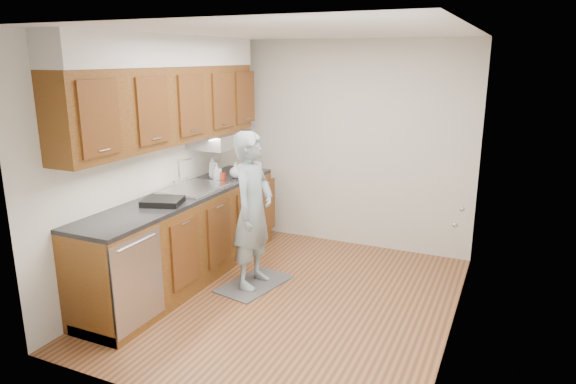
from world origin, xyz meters
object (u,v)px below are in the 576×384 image
at_px(soap_bottle_c, 235,170).
at_px(soda_can, 223,177).
at_px(soap_bottle_a, 213,166).
at_px(person, 253,200).
at_px(dish_rack, 163,201).
at_px(soap_bottle_b, 217,171).

bearing_deg(soap_bottle_c, soda_can, -95.76).
xyz_separation_m(soap_bottle_a, soap_bottle_c, (0.25, 0.09, -0.04)).
xyz_separation_m(person, dish_rack, (-0.66, -0.56, 0.05)).
distance_m(soda_can, dish_rack, 1.01).
distance_m(soap_bottle_a, soap_bottle_c, 0.27).
xyz_separation_m(person, soap_bottle_c, (-0.59, 0.68, 0.12)).
height_order(soap_bottle_b, dish_rack, soap_bottle_b).
bearing_deg(soap_bottle_a, person, -35.32).
bearing_deg(soap_bottle_b, soap_bottle_c, 49.27).
bearing_deg(person, soap_bottle_a, 53.90).
bearing_deg(person, dish_rack, 129.66).
relative_size(person, soda_can, 16.45).
bearing_deg(soap_bottle_b, person, -35.00).
distance_m(soap_bottle_c, dish_rack, 1.25).
relative_size(soap_bottle_c, soda_can, 1.65).
relative_size(person, soap_bottle_a, 6.98).
xyz_separation_m(soap_bottle_a, dish_rack, (0.18, -1.16, -0.10)).
bearing_deg(person, soap_bottle_c, 40.03).
relative_size(soap_bottle_b, soda_can, 1.79).
relative_size(soap_bottle_b, soap_bottle_c, 1.08).
bearing_deg(dish_rack, soap_bottle_a, 80.01).
height_order(soap_bottle_c, dish_rack, soap_bottle_c).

